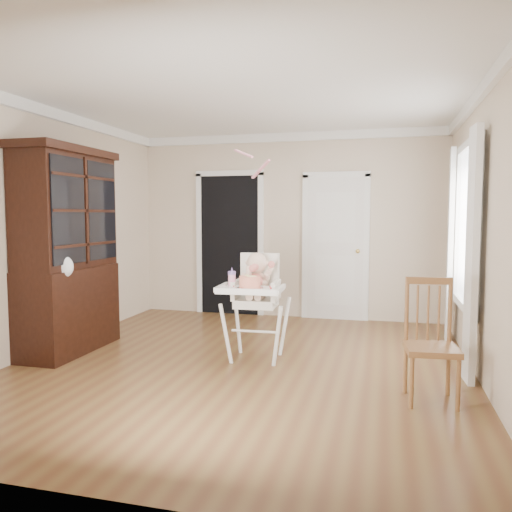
% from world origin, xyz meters
% --- Properties ---
extents(floor, '(5.00, 5.00, 0.00)m').
position_xyz_m(floor, '(0.00, 0.00, 0.00)').
color(floor, brown).
rests_on(floor, ground).
extents(ceiling, '(5.00, 5.00, 0.00)m').
position_xyz_m(ceiling, '(0.00, 0.00, 2.70)').
color(ceiling, white).
rests_on(ceiling, wall_back).
extents(wall_back, '(4.50, 0.00, 4.50)m').
position_xyz_m(wall_back, '(0.00, 2.50, 1.35)').
color(wall_back, beige).
rests_on(wall_back, floor).
extents(wall_left, '(0.00, 5.00, 5.00)m').
position_xyz_m(wall_left, '(-2.25, 0.00, 1.35)').
color(wall_left, beige).
rests_on(wall_left, floor).
extents(wall_right, '(0.00, 5.00, 5.00)m').
position_xyz_m(wall_right, '(2.25, 0.00, 1.35)').
color(wall_right, beige).
rests_on(wall_right, floor).
extents(crown_molding, '(4.50, 5.00, 0.12)m').
position_xyz_m(crown_molding, '(0.00, 0.00, 2.64)').
color(crown_molding, white).
rests_on(crown_molding, ceiling).
extents(doorway, '(1.06, 0.05, 2.22)m').
position_xyz_m(doorway, '(-0.90, 2.48, 1.11)').
color(doorway, black).
rests_on(doorway, wall_back).
extents(closet_door, '(0.96, 0.09, 2.13)m').
position_xyz_m(closet_door, '(0.70, 2.48, 1.02)').
color(closet_door, white).
rests_on(closet_door, wall_back).
extents(window_right, '(0.13, 1.84, 2.30)m').
position_xyz_m(window_right, '(2.18, 0.80, 1.29)').
color(window_right, white).
rests_on(window_right, wall_right).
extents(high_chair, '(0.68, 0.82, 1.13)m').
position_xyz_m(high_chair, '(0.10, 0.22, 0.70)').
color(high_chair, white).
rests_on(high_chair, floor).
extents(baby, '(0.34, 0.25, 0.51)m').
position_xyz_m(baby, '(0.10, 0.25, 0.86)').
color(baby, beige).
rests_on(baby, high_chair).
extents(cake, '(0.27, 0.27, 0.13)m').
position_xyz_m(cake, '(0.11, -0.04, 0.85)').
color(cake, silver).
rests_on(cake, high_chair).
extents(sippy_cup, '(0.08, 0.08, 0.20)m').
position_xyz_m(sippy_cup, '(-0.12, 0.08, 0.87)').
color(sippy_cup, pink).
rests_on(sippy_cup, high_chair).
extents(china_cabinet, '(0.59, 1.33, 2.24)m').
position_xyz_m(china_cabinet, '(-1.99, 0.01, 1.12)').
color(china_cabinet, black).
rests_on(china_cabinet, floor).
extents(dining_chair, '(0.44, 0.44, 1.00)m').
position_xyz_m(dining_chair, '(1.77, -0.55, 0.46)').
color(dining_chair, brown).
rests_on(dining_chair, floor).
extents(streamer, '(0.33, 0.40, 0.15)m').
position_xyz_m(streamer, '(-0.18, 0.72, 2.21)').
color(streamer, pink).
rests_on(streamer, ceiling).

